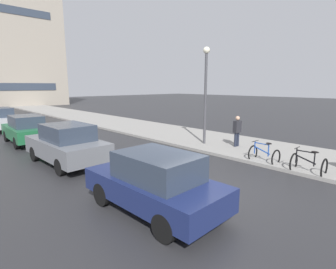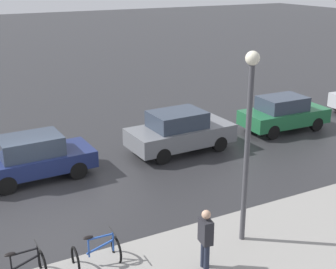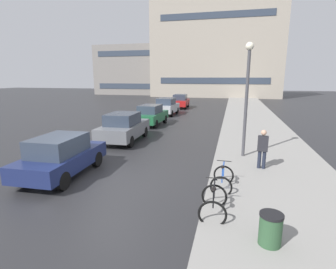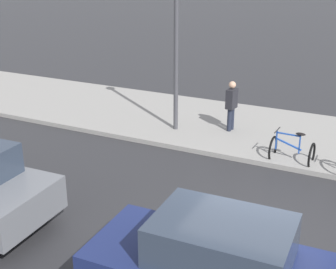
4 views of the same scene
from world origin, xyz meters
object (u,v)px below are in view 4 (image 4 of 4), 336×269
Objects in this scene: car_navy at (214,263)px; pedestrian at (231,105)px; bicycle_second at (292,151)px; streetlamp at (176,30)px.

pedestrian reaches higher than car_navy.
pedestrian is at bearing 17.08° from car_navy.
pedestrian is (1.45, 2.25, 0.58)m from bicycle_second.
car_navy is 2.32× the size of pedestrian.
streetlamp is (6.89, 3.93, 2.47)m from car_navy.
bicycle_second is 0.28× the size of car_navy.
streetlamp is (-0.66, 1.61, 2.30)m from pedestrian.
bicycle_second is 6.11m from car_navy.
streetlamp reaches higher than pedestrian.
car_navy is at bearing -150.31° from streetlamp.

